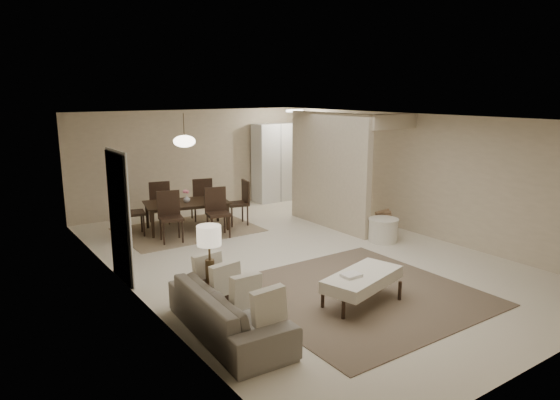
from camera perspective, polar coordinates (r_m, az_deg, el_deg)
floor at (r=9.17m, az=1.80°, el=-6.39°), size 9.00×9.00×0.00m
ceiling at (r=8.70m, az=1.91°, el=9.42°), size 9.00×9.00×0.00m
back_wall at (r=12.70m, az=-10.30°, el=4.48°), size 6.00×0.00×6.00m
left_wall at (r=7.51m, az=-16.93°, el=-1.23°), size 0.00×9.00×9.00m
right_wall at (r=10.87m, az=14.71°, el=2.97°), size 0.00×9.00×9.00m
partition at (r=10.91m, az=5.58°, el=3.36°), size 0.15×2.50×2.50m
doorway at (r=8.13m, az=-17.93°, el=-1.95°), size 0.04×0.90×2.04m
pantry_cabinet at (r=13.56m, az=-0.56°, el=4.31°), size 1.20×0.55×2.10m
flush_light at (r=12.63m, az=1.69°, el=10.14°), size 0.44×0.44×0.05m
living_rug at (r=7.60m, az=8.83°, el=-10.53°), size 3.20×3.20×0.01m
sofa at (r=6.31m, az=-5.90°, el=-12.47°), size 2.10×0.91×0.60m
ottoman_bench at (r=7.14m, az=9.41°, el=-8.95°), size 1.40×0.91×0.46m
side_table at (r=6.82m, az=-7.90°, el=-11.09°), size 0.52×0.52×0.49m
table_lamp at (r=6.55m, az=-8.11°, el=-4.61°), size 0.32×0.32×0.76m
round_pouf at (r=10.16m, az=11.72°, el=-3.40°), size 0.60×0.60×0.46m
wicker_basket at (r=10.55m, az=11.69°, el=-3.14°), size 0.52×0.52×0.35m
dining_rug at (r=11.00m, az=-10.47°, el=-3.35°), size 2.80×2.10×0.01m
dining_table at (r=10.93m, az=-10.53°, el=-1.83°), size 1.92×1.32×0.62m
dining_chairs at (r=10.88m, az=-10.57°, el=-0.83°), size 2.73×2.20×1.01m
vase at (r=10.84m, az=-10.61°, el=0.15°), size 0.16×0.16×0.15m
yellow_mat at (r=12.31m, az=3.86°, el=-1.49°), size 0.90×0.62×0.01m
pendant_light at (r=10.66m, az=-10.87°, el=6.61°), size 0.46×0.46×0.71m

